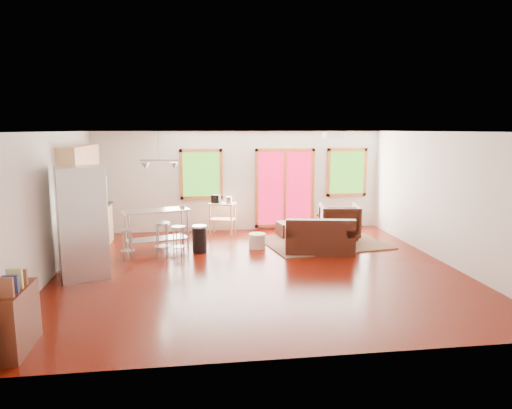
{
  "coord_description": "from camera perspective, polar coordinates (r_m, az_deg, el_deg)",
  "views": [
    {
      "loc": [
        -1.17,
        -8.36,
        2.64
      ],
      "look_at": [
        0.0,
        0.3,
        1.2
      ],
      "focal_mm": 32.0,
      "sensor_mm": 36.0,
      "label": 1
    }
  ],
  "objects": [
    {
      "name": "island",
      "position": [
        10.31,
        -12.31,
        -2.19
      ],
      "size": [
        1.52,
        0.97,
        0.89
      ],
      "rotation": [
        0.0,
        0.0,
        0.31
      ],
      "color": "#B7BABC",
      "rests_on": "floor"
    },
    {
      "name": "right_wall",
      "position": [
        9.79,
        22.62,
        0.77
      ],
      "size": [
        0.02,
        7.0,
        2.6
      ],
      "primitive_type": "cube",
      "color": "beige",
      "rests_on": "ground"
    },
    {
      "name": "back_wall",
      "position": [
        12.0,
        -2.06,
        2.94
      ],
      "size": [
        7.5,
        0.02,
        2.6
      ],
      "primitive_type": "cube",
      "color": "beige",
      "rests_on": "ground"
    },
    {
      "name": "window_left",
      "position": [
        11.87,
        -6.86,
        3.78
      ],
      "size": [
        1.1,
        0.05,
        1.3
      ],
      "color": "#255312",
      "rests_on": "back_wall"
    },
    {
      "name": "pouf",
      "position": [
        10.28,
        0.15,
        -4.57
      ],
      "size": [
        0.43,
        0.43,
        0.33
      ],
      "primitive_type": "cylinder",
      "rotation": [
        0.0,
        0.0,
        0.13
      ],
      "color": "beige",
      "rests_on": "floor"
    },
    {
      "name": "cup",
      "position": [
        9.83,
        -9.19,
        -0.27
      ],
      "size": [
        0.14,
        0.12,
        0.13
      ],
      "primitive_type": "imported",
      "rotation": [
        0.0,
        0.0,
        -0.12
      ],
      "color": "silver",
      "rests_on": "island"
    },
    {
      "name": "loveseat",
      "position": [
        9.99,
        7.88,
        -4.22
      ],
      "size": [
        1.59,
        1.07,
        0.78
      ],
      "rotation": [
        0.0,
        0.0,
        -0.17
      ],
      "color": "black",
      "rests_on": "floor"
    },
    {
      "name": "bar_stool_b",
      "position": [
        9.72,
        -11.68,
        -3.29
      ],
      "size": [
        0.38,
        0.38,
        0.73
      ],
      "rotation": [
        0.0,
        0.0,
        -0.09
      ],
      "color": "#B7BABC",
      "rests_on": "floor"
    },
    {
      "name": "refrigerator",
      "position": [
        8.72,
        -20.87,
        -2.1
      ],
      "size": [
        1.01,
        1.0,
        2.0
      ],
      "rotation": [
        0.0,
        0.0,
        0.33
      ],
      "color": "#B7BABC",
      "rests_on": "floor"
    },
    {
      "name": "front_wall",
      "position": [
        5.16,
        5.7,
        -5.72
      ],
      "size": [
        7.5,
        0.02,
        2.6
      ],
      "primitive_type": "cube",
      "color": "beige",
      "rests_on": "ground"
    },
    {
      "name": "book",
      "position": [
        10.95,
        9.3,
        -1.8
      ],
      "size": [
        0.21,
        0.1,
        0.29
      ],
      "primitive_type": "imported",
      "rotation": [
        0.0,
        0.0,
        -0.34
      ],
      "color": "brown",
      "rests_on": "coffee_table"
    },
    {
      "name": "kitchen_cart",
      "position": [
        11.63,
        -4.31,
        -0.35
      ],
      "size": [
        0.76,
        0.63,
        1.0
      ],
      "rotation": [
        0.0,
        0.0,
        -0.37
      ],
      "color": "tan",
      "rests_on": "floor"
    },
    {
      "name": "floor",
      "position": [
        8.84,
        0.26,
        -8.08
      ],
      "size": [
        7.5,
        7.0,
        0.02
      ],
      "primitive_type": "cube",
      "color": "#3D0802",
      "rests_on": "ground"
    },
    {
      "name": "left_wall",
      "position": [
        8.85,
        -24.61,
        -0.2
      ],
      "size": [
        0.02,
        7.0,
        2.6
      ],
      "primitive_type": "cube",
      "color": "beige",
      "rests_on": "ground"
    },
    {
      "name": "armchair",
      "position": [
        11.3,
        10.35,
        -1.87
      ],
      "size": [
        1.03,
        0.98,
        0.94
      ],
      "primitive_type": "imported",
      "rotation": [
        0.0,
        0.0,
        2.99
      ],
      "color": "black",
      "rests_on": "floor"
    },
    {
      "name": "trash_can",
      "position": [
        9.98,
        -7.06,
        -4.27
      ],
      "size": [
        0.41,
        0.41,
        0.59
      ],
      "rotation": [
        0.0,
        0.0,
        -0.36
      ],
      "color": "black",
      "rests_on": "floor"
    },
    {
      "name": "ottoman",
      "position": [
        11.37,
        4.21,
        -3.14
      ],
      "size": [
        0.63,
        0.63,
        0.37
      ],
      "primitive_type": "cube",
      "rotation": [
        0.0,
        0.0,
        0.16
      ],
      "color": "black",
      "rests_on": "floor"
    },
    {
      "name": "bar_stool_a",
      "position": [
        9.64,
        -15.84,
        -3.95
      ],
      "size": [
        0.38,
        0.38,
        0.65
      ],
      "rotation": [
        0.0,
        0.0,
        0.27
      ],
      "color": "#B7BABC",
      "rests_on": "floor"
    },
    {
      "name": "vase",
      "position": [
        10.95,
        7.7,
        -1.97
      ],
      "size": [
        0.17,
        0.18,
        0.29
      ],
      "rotation": [
        0.0,
        0.0,
        0.01
      ],
      "color": "silver",
      "rests_on": "coffee_table"
    },
    {
      "name": "french_doors",
      "position": [
        12.15,
        3.62,
        2.06
      ],
      "size": [
        1.6,
        0.05,
        2.1
      ],
      "color": "#AC0C2C",
      "rests_on": "back_wall"
    },
    {
      "name": "ceiling_flush",
      "position": [
        9.38,
        9.6,
        8.56
      ],
      "size": [
        0.35,
        0.35,
        0.12
      ],
      "primitive_type": "cube",
      "color": "white",
      "rests_on": "ceiling"
    },
    {
      "name": "ceiling",
      "position": [
        8.44,
        0.28,
        9.16
      ],
      "size": [
        7.5,
        7.0,
        0.02
      ],
      "primitive_type": "cube",
      "color": "silver",
      "rests_on": "ground"
    },
    {
      "name": "rug",
      "position": [
        10.89,
        8.38,
        -4.7
      ],
      "size": [
        3.01,
        2.5,
        0.03
      ],
      "primitive_type": "cube",
      "rotation": [
        0.0,
        0.0,
        0.17
      ],
      "color": "#4B5C38",
      "rests_on": "floor"
    },
    {
      "name": "window_right",
      "position": [
        12.55,
        11.29,
        3.96
      ],
      "size": [
        1.1,
        0.05,
        1.3
      ],
      "color": "#255312",
      "rests_on": "back_wall"
    },
    {
      "name": "bookshelf",
      "position": [
        6.32,
        -28.0,
        -12.51
      ],
      "size": [
        0.35,
        0.87,
        1.02
      ],
      "rotation": [
        0.0,
        0.0,
        0.01
      ],
      "color": "#3D160B",
      "rests_on": "floor"
    },
    {
      "name": "bar_stool_c",
      "position": [
        9.74,
        -9.66,
        -3.64
      ],
      "size": [
        0.38,
        0.38,
        0.63
      ],
      "rotation": [
        0.0,
        0.0,
        -0.35
      ],
      "color": "#B7BABC",
      "rests_on": "floor"
    },
    {
      "name": "cabinets",
      "position": [
        10.46,
        -20.38,
        -0.65
      ],
      "size": [
        0.64,
        2.24,
        2.3
      ],
      "color": "tan",
      "rests_on": "floor"
    },
    {
      "name": "pendant_light",
      "position": [
        9.91,
        -11.94,
        4.86
      ],
      "size": [
        0.8,
        0.18,
        0.79
      ],
      "color": "gray",
      "rests_on": "ceiling"
    },
    {
      "name": "coffee_table",
      "position": [
        10.89,
        7.7,
        -3.08
      ],
      "size": [
        1.04,
        0.87,
        0.36
      ],
      "rotation": [
        0.0,
        0.0,
        -0.43
      ],
      "color": "#3D160B",
      "rests_on": "floor"
    }
  ]
}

